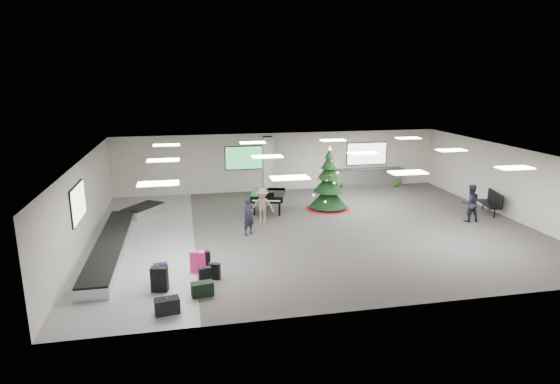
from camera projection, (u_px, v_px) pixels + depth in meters
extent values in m
plane|color=#3E3A38|center=(315.00, 229.00, 19.59)|extent=(18.00, 18.00, 0.00)
cube|color=#AAA69B|center=(281.00, 162.00, 25.85)|extent=(18.00, 0.02, 3.20)
cube|color=#AAA69B|center=(387.00, 254.00, 12.55)|extent=(18.00, 0.02, 3.20)
cube|color=#AAA69B|center=(83.00, 204.00, 17.44)|extent=(0.02, 14.00, 3.20)
cube|color=#AAA69B|center=(509.00, 182.00, 20.95)|extent=(0.02, 14.00, 3.20)
cube|color=silver|center=(316.00, 153.00, 18.81)|extent=(18.00, 14.00, 0.02)
cube|color=slate|center=(142.00, 240.00, 18.22)|extent=(4.00, 14.00, 0.01)
cube|color=#B2ABA2|center=(268.00, 167.00, 24.32)|extent=(0.50, 0.50, 3.20)
cube|color=green|center=(245.00, 158.00, 25.34)|extent=(2.20, 0.08, 1.30)
cube|color=white|center=(367.00, 154.00, 26.70)|extent=(2.40, 0.08, 1.30)
cube|color=white|center=(78.00, 203.00, 16.43)|extent=(0.08, 2.10, 1.30)
cube|color=white|center=(158.00, 184.00, 13.85)|extent=(1.20, 0.60, 0.04)
cube|color=white|center=(163.00, 160.00, 17.65)|extent=(1.20, 0.60, 0.04)
cube|color=white|center=(166.00, 145.00, 21.45)|extent=(1.20, 0.60, 0.04)
cube|color=white|center=(290.00, 178.00, 14.63)|extent=(1.20, 0.60, 0.04)
cube|color=white|center=(267.00, 157.00, 18.43)|extent=(1.20, 0.60, 0.04)
cube|color=white|center=(253.00, 143.00, 22.23)|extent=(1.20, 0.60, 0.04)
cube|color=white|center=(408.00, 173.00, 15.41)|extent=(1.20, 0.60, 0.04)
cube|color=white|center=(363.00, 153.00, 19.21)|extent=(1.20, 0.60, 0.04)
cube|color=white|center=(333.00, 140.00, 23.01)|extent=(1.20, 0.60, 0.04)
cube|color=white|center=(515.00, 168.00, 16.19)|extent=(1.20, 0.60, 0.04)
cube|color=white|center=(451.00, 150.00, 19.99)|extent=(1.20, 0.60, 0.04)
cube|color=white|center=(408.00, 138.00, 23.79)|extent=(1.20, 0.60, 0.04)
cube|color=silver|center=(111.00, 247.00, 17.03)|extent=(1.00, 8.00, 0.38)
cube|color=black|center=(110.00, 241.00, 16.98)|extent=(0.95, 7.90, 0.05)
cube|color=silver|center=(143.00, 211.00, 21.56)|extent=(1.97, 2.21, 0.38)
cube|color=black|center=(143.00, 206.00, 21.51)|extent=(1.87, 2.10, 0.05)
cube|color=silver|center=(368.00, 178.00, 26.75)|extent=(4.00, 0.60, 1.05)
cube|color=#2D2D2F|center=(368.00, 169.00, 26.62)|extent=(4.05, 0.65, 0.04)
cube|color=black|center=(160.00, 279.00, 13.87)|extent=(0.53, 0.36, 0.76)
cube|color=black|center=(159.00, 267.00, 13.78)|extent=(0.06, 0.17, 0.02)
cube|color=black|center=(205.00, 276.00, 14.31)|extent=(0.40, 0.26, 0.57)
cube|color=black|center=(205.00, 267.00, 14.24)|extent=(0.05, 0.12, 0.02)
cube|color=#FF217E|center=(198.00, 262.00, 15.23)|extent=(0.51, 0.39, 0.71)
cube|color=black|center=(197.00, 251.00, 15.14)|extent=(0.08, 0.16, 0.02)
cube|color=black|center=(203.00, 261.00, 15.41)|extent=(0.47, 0.35, 0.63)
cube|color=black|center=(203.00, 251.00, 15.34)|extent=(0.07, 0.14, 0.02)
cube|color=black|center=(161.00, 274.00, 14.39)|extent=(0.45, 0.30, 0.65)
cube|color=black|center=(160.00, 263.00, 14.31)|extent=(0.04, 0.15, 0.02)
cube|color=black|center=(202.00, 289.00, 13.61)|extent=(0.67, 0.41, 0.42)
cube|color=black|center=(202.00, 282.00, 13.56)|extent=(0.06, 0.19, 0.02)
cube|color=black|center=(215.00, 271.00, 14.73)|extent=(0.40, 0.30, 0.52)
cube|color=black|center=(214.00, 263.00, 14.66)|extent=(0.07, 0.12, 0.02)
cube|color=black|center=(167.00, 306.00, 12.61)|extent=(0.70, 0.47, 0.43)
cube|color=black|center=(167.00, 298.00, 12.56)|extent=(0.07, 0.22, 0.02)
cone|color=maroon|center=(328.00, 207.00, 22.58)|extent=(2.14, 2.14, 0.14)
cylinder|color=#3F2819|center=(328.00, 203.00, 22.53)|extent=(0.14, 0.14, 0.56)
cone|color=black|center=(328.00, 196.00, 22.44)|extent=(1.80, 1.80, 1.01)
cone|color=black|center=(329.00, 182.00, 22.28)|extent=(1.46, 1.46, 0.90)
cone|color=black|center=(329.00, 171.00, 22.14)|extent=(1.13, 1.13, 0.79)
cone|color=black|center=(329.00, 161.00, 22.03)|extent=(0.79, 0.79, 0.68)
cone|color=black|center=(330.00, 153.00, 21.94)|extent=(0.45, 0.45, 0.51)
cone|color=#FFE566|center=(330.00, 148.00, 21.88)|extent=(0.18, 0.18, 0.20)
cube|color=black|center=(268.00, 195.00, 21.92)|extent=(1.90, 2.04, 0.27)
cube|color=black|center=(266.00, 202.00, 21.05)|extent=(1.43, 0.66, 0.10)
cube|color=white|center=(266.00, 201.00, 21.01)|extent=(1.25, 0.47, 0.02)
cube|color=black|center=(267.00, 195.00, 21.22)|extent=(0.66, 0.21, 0.21)
cylinder|color=black|center=(254.00, 208.00, 21.42)|extent=(0.10, 0.10, 0.66)
cylinder|color=black|center=(279.00, 209.00, 21.34)|extent=(0.10, 0.10, 0.66)
cylinder|color=black|center=(269.00, 201.00, 22.69)|extent=(0.10, 0.10, 0.66)
cube|color=black|center=(489.00, 204.00, 21.61)|extent=(0.93, 1.74, 0.07)
cylinder|color=black|center=(498.00, 213.00, 21.04)|extent=(0.07, 0.07, 0.44)
cylinder|color=black|center=(480.00, 205.00, 22.30)|extent=(0.07, 0.07, 0.44)
cube|color=black|center=(495.00, 197.00, 21.59)|extent=(0.45, 1.62, 0.55)
imported|color=black|center=(249.00, 216.00, 18.71)|extent=(0.67, 0.62, 1.54)
imported|color=#91775A|center=(262.00, 206.00, 20.22)|extent=(1.12, 0.83, 1.55)
imported|color=black|center=(470.00, 203.00, 20.41)|extent=(0.85, 0.68, 1.66)
imported|color=#1D4215|center=(341.00, 182.00, 26.32)|extent=(0.56, 0.56, 0.80)
imported|color=#1D4215|center=(396.00, 179.00, 26.94)|extent=(0.65, 0.65, 0.92)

